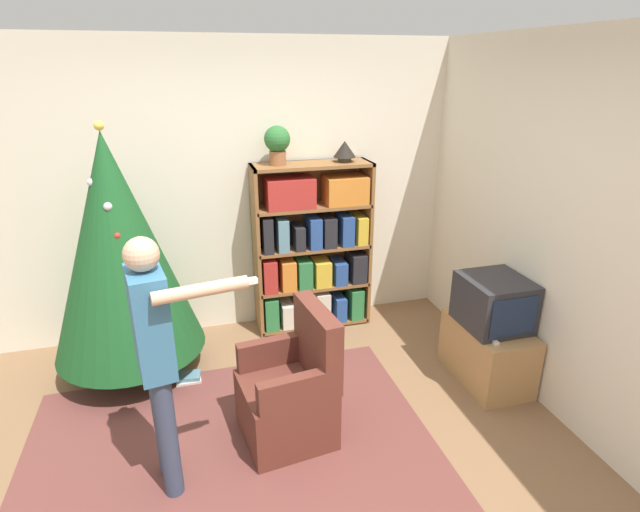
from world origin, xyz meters
The scene contains 14 objects.
ground_plane centered at (0.00, 0.00, 0.00)m, with size 14.00×14.00×0.00m, color #846042.
wall_back centered at (0.00, 2.02, 1.30)m, with size 8.00×0.10×2.60m.
wall_right centered at (2.05, 0.00, 1.30)m, with size 0.10×8.00×2.60m.
area_rug centered at (-0.28, 0.19, 0.00)m, with size 2.65×2.04×0.01m.
bookshelf centered at (0.67, 1.77, 0.76)m, with size 1.07×0.34×1.56m.
tv_stand centered at (1.76, 0.51, 0.24)m, with size 0.44×0.73×0.49m.
television centered at (1.76, 0.51, 0.68)m, with size 0.46×0.50×0.39m.
game_remote centered at (1.63, 0.29, 0.50)m, with size 0.04×0.12×0.02m.
christmas_tree centered at (-0.94, 1.39, 1.08)m, with size 1.15×1.15×2.01m.
armchair centered at (0.14, 0.31, 0.32)m, with size 0.64×0.63×0.92m.
standing_person centered at (-0.65, 0.09, 0.93)m, with size 0.68×0.46×1.57m.
potted_plant centered at (0.37, 1.78, 1.75)m, with size 0.22×0.22×0.33m.
table_lamp centered at (0.97, 1.78, 1.66)m, with size 0.20×0.20×0.18m.
book_pile_near_tree centered at (-0.53, 1.12, 0.02)m, with size 0.20×0.16×0.05m.
Camera 1 is at (-0.42, -2.40, 2.37)m, focal length 28.00 mm.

